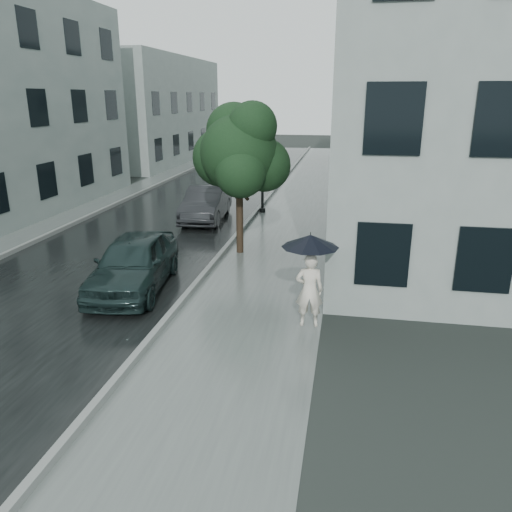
% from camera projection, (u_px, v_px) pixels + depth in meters
% --- Properties ---
extents(ground, '(120.00, 120.00, 0.00)m').
position_uv_depth(ground, '(229.00, 335.00, 11.09)').
color(ground, black).
rests_on(ground, ground).
extents(sidewalk, '(3.50, 60.00, 0.01)m').
position_uv_depth(sidewalk, '(297.00, 215.00, 22.27)').
color(sidewalk, slate).
rests_on(sidewalk, ground).
extents(kerb_near, '(0.15, 60.00, 0.15)m').
position_uv_depth(kerb_near, '(256.00, 211.00, 22.57)').
color(kerb_near, slate).
rests_on(kerb_near, ground).
extents(asphalt_road, '(6.85, 60.00, 0.00)m').
position_uv_depth(asphalt_road, '(183.00, 210.00, 23.19)').
color(asphalt_road, black).
rests_on(asphalt_road, ground).
extents(kerb_far, '(0.15, 60.00, 0.15)m').
position_uv_depth(kerb_far, '(112.00, 206.00, 23.78)').
color(kerb_far, slate).
rests_on(kerb_far, ground).
extents(sidewalk_far, '(1.70, 60.00, 0.01)m').
position_uv_depth(sidewalk_far, '(94.00, 206.00, 23.96)').
color(sidewalk_far, '#4C5451').
rests_on(sidewalk_far, ground).
extents(building_near, '(7.02, 36.00, 9.00)m').
position_uv_depth(building_near, '(409.00, 107.00, 27.02)').
color(building_near, gray).
rests_on(building_near, ground).
extents(building_far_b, '(7.02, 18.00, 8.00)m').
position_uv_depth(building_far_b, '(148.00, 110.00, 40.32)').
color(building_far_b, gray).
rests_on(building_far_b, ground).
extents(pedestrian, '(0.67, 0.47, 1.73)m').
position_uv_depth(pedestrian, '(309.00, 290.00, 11.28)').
color(pedestrian, silver).
rests_on(pedestrian, sidewalk).
extents(umbrella, '(1.68, 1.68, 1.29)m').
position_uv_depth(umbrella, '(310.00, 241.00, 10.92)').
color(umbrella, black).
rests_on(umbrella, ground).
extents(street_tree, '(3.27, 2.97, 4.94)m').
position_uv_depth(street_tree, '(240.00, 152.00, 16.02)').
color(street_tree, '#332619').
rests_on(street_tree, ground).
extents(lamp_post, '(0.85, 0.34, 4.81)m').
position_uv_depth(lamp_post, '(259.00, 151.00, 21.95)').
color(lamp_post, black).
rests_on(lamp_post, ground).
extents(car_near, '(2.27, 4.57, 1.50)m').
position_uv_depth(car_near, '(134.00, 263.00, 13.52)').
color(car_near, black).
rests_on(car_near, ground).
extents(car_far, '(1.82, 4.43, 1.43)m').
position_uv_depth(car_far, '(206.00, 203.00, 21.12)').
color(car_far, black).
rests_on(car_far, ground).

